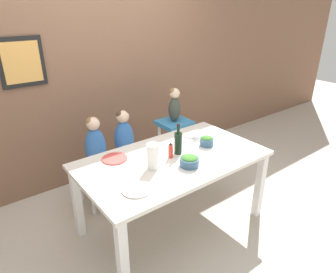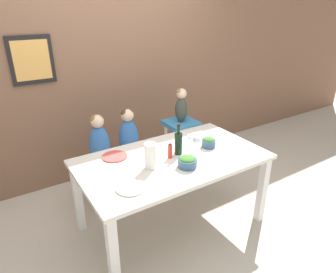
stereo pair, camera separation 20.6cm
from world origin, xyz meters
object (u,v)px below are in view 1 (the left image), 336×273
wine_glass_near (196,140)px  person_child_center (124,135)px  chair_far_left (98,172)px  salad_bowl_small (207,141)px  chair_far_center (126,162)px  chair_right_highchair (174,133)px  wine_bottle (178,142)px  dinner_plate_back_right (194,134)px  dinner_plate_back_left (115,159)px  person_baby_right (175,104)px  dinner_plate_front_left (137,189)px  paper_towel_roll (153,157)px  salad_bowl_large (189,161)px  person_child_left (95,143)px

wine_glass_near → person_child_center: bearing=110.4°
chair_far_left → salad_bowl_small: bearing=-42.7°
person_child_center → chair_far_center: bearing=-90.0°
chair_right_highchair → person_child_center: size_ratio=1.32×
chair_right_highchair → wine_bottle: bearing=-126.4°
chair_far_left → dinner_plate_back_right: dinner_plate_back_right is taller
chair_right_highchair → wine_glass_near: (-0.39, -0.80, 0.31)m
wine_bottle → dinner_plate_back_left: 0.58m
chair_right_highchair → person_baby_right: size_ratio=1.77×
salad_bowl_small → dinner_plate_front_left: bearing=-165.8°
person_baby_right → salad_bowl_small: bearing=-105.0°
paper_towel_roll → salad_bowl_small: bearing=4.1°
person_baby_right → salad_bowl_large: size_ratio=2.44×
chair_far_center → dinner_plate_back_right: 0.82m
person_child_left → wine_bottle: size_ratio=1.85×
dinner_plate_back_left → dinner_plate_back_right: (0.91, -0.02, 0.00)m
salad_bowl_small → dinner_plate_back_left: size_ratio=0.59×
person_baby_right → wine_bottle: person_baby_right is taller
chair_far_left → person_child_center: person_child_center is taller
chair_far_center → chair_far_left: bearing=180.0°
wine_bottle → dinner_plate_back_right: 0.47m
chair_right_highchair → person_baby_right: (0.00, 0.00, 0.36)m
paper_towel_roll → dinner_plate_back_left: 0.39m
wine_bottle → wine_glass_near: 0.16m
person_child_center → person_child_left: bearing=180.0°
person_child_left → wine_bottle: 0.88m
dinner_plate_front_left → dinner_plate_back_left: (0.10, 0.53, 0.00)m
dinner_plate_front_left → dinner_plate_back_right: (1.01, 0.50, 0.00)m
wine_bottle → dinner_plate_back_right: size_ratio=1.28×
chair_right_highchair → salad_bowl_small: (-0.20, -0.75, 0.23)m
person_child_center → dinner_plate_back_left: (-0.35, -0.46, 0.03)m
wine_bottle → person_child_center: bearing=102.6°
salad_bowl_small → dinner_plate_back_left: (-0.84, 0.29, -0.04)m
dinner_plate_back_left → dinner_plate_front_left: bearing=-100.6°
salad_bowl_small → wine_glass_near: bearing=-165.4°
salad_bowl_small → dinner_plate_back_right: bearing=74.7°
person_child_center → wine_glass_near: size_ratio=3.02×
person_child_center → dinner_plate_back_right: 0.74m
wine_bottle → wine_glass_near: bearing=-32.1°
chair_right_highchair → dinner_plate_back_left: size_ratio=3.12×
person_baby_right → salad_bowl_large: (-0.60, -0.95, -0.14)m
wine_glass_near → chair_far_left: bearing=128.1°
person_baby_right → dinner_plate_back_left: person_baby_right is taller
wine_bottle → salad_bowl_large: wine_bottle is taller
person_child_center → dinner_plate_back_left: bearing=-127.3°
salad_bowl_small → person_baby_right: bearing=75.0°
person_child_center → dinner_plate_front_left: (-0.45, -0.99, 0.03)m
chair_far_center → wine_bottle: 0.87m
chair_far_left → person_child_left: size_ratio=0.83×
chair_far_left → dinner_plate_front_left: (-0.12, -0.99, 0.36)m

